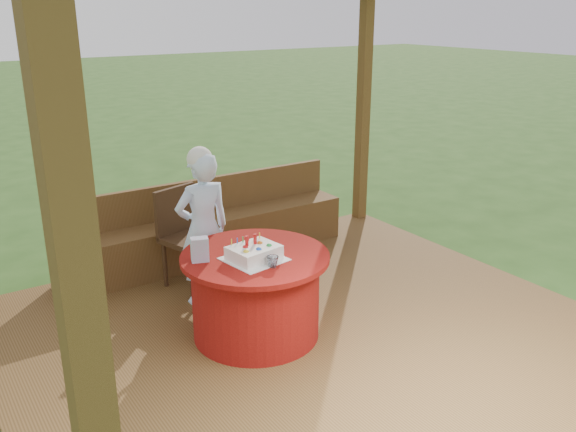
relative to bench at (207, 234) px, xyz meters
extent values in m
plane|color=#284D19|center=(0.00, -1.72, -0.38)|extent=(60.00, 60.00, 0.00)
cube|color=brown|center=(0.00, -1.72, -0.32)|extent=(4.50, 4.00, 0.12)
cube|color=brown|center=(-2.13, -3.60, 1.03)|extent=(0.12, 0.12, 2.60)
cube|color=brown|center=(2.13, 0.16, 1.03)|extent=(0.12, 0.12, 2.60)
cube|color=brown|center=(0.00, -0.02, -0.04)|extent=(3.00, 0.42, 0.45)
cube|color=brown|center=(0.00, 0.16, 0.36)|extent=(3.00, 0.06, 0.35)
cylinder|color=maroon|center=(-0.37, -1.57, 0.05)|extent=(0.97, 0.97, 0.64)
cylinder|color=maroon|center=(-0.37, -1.57, 0.39)|extent=(1.12, 1.12, 0.04)
cube|color=#3C2413|center=(-0.39, -0.48, 0.19)|extent=(0.56, 0.56, 0.05)
cylinder|color=#3C2413|center=(-0.50, -0.71, -0.04)|extent=(0.04, 0.04, 0.45)
cylinder|color=#3C2413|center=(-0.16, -0.60, -0.04)|extent=(0.04, 0.04, 0.45)
cylinder|color=#3C2413|center=(-0.61, -0.36, -0.04)|extent=(0.04, 0.04, 0.45)
cylinder|color=#3C2413|center=(-0.27, -0.26, -0.04)|extent=(0.04, 0.04, 0.45)
cube|color=#3C2413|center=(-0.45, -0.29, 0.41)|extent=(0.44, 0.17, 0.45)
imported|color=#A8CDF9|center=(-0.44, -0.84, 0.40)|extent=(0.49, 0.32, 1.33)
sphere|color=white|center=(-0.44, -0.84, 1.00)|extent=(0.21, 0.21, 0.21)
cube|color=white|center=(-0.42, -1.65, 0.41)|extent=(0.45, 0.45, 0.01)
cube|color=white|center=(-0.42, -1.65, 0.47)|extent=(0.38, 0.32, 0.10)
cylinder|color=red|center=(-0.46, -1.61, 0.55)|extent=(0.03, 0.03, 0.07)
cylinder|color=red|center=(-0.39, -1.61, 0.55)|extent=(0.03, 0.03, 0.07)
sphere|color=yellow|center=(-0.52, -1.71, 0.53)|extent=(0.04, 0.04, 0.04)
sphere|color=blue|center=(-0.42, -1.72, 0.53)|extent=(0.04, 0.04, 0.04)
sphere|color=green|center=(-0.32, -1.70, 0.53)|extent=(0.04, 0.04, 0.04)
sphere|color=red|center=(-0.48, -1.63, 0.53)|extent=(0.04, 0.04, 0.04)
sphere|color=orange|center=(-0.35, -1.62, 0.53)|extent=(0.04, 0.04, 0.04)
cube|color=#D589C2|center=(-0.76, -1.46, 0.50)|extent=(0.15, 0.12, 0.18)
imported|color=white|center=(-0.38, -1.84, 0.45)|extent=(0.10, 0.10, 0.08)
camera|label=1|loc=(-2.50, -5.22, 2.17)|focal=38.00mm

